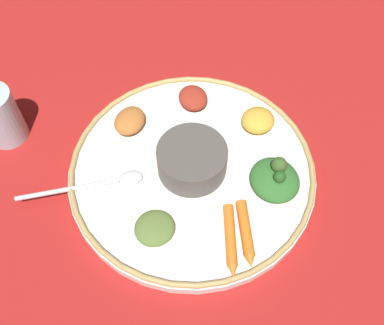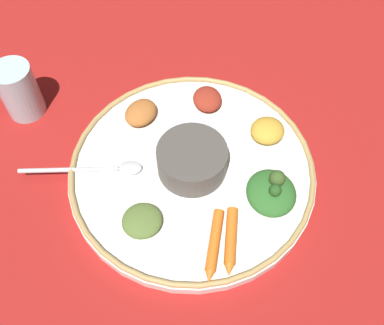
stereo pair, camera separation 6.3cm
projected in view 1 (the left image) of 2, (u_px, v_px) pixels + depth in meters
The scene contains 13 objects.
ground_plane at pixel (192, 174), 0.66m from camera, with size 2.40×2.40×0.00m, color maroon.
platter at pixel (192, 171), 0.65m from camera, with size 0.36×0.36×0.02m, color white.
platter_rim at pixel (192, 167), 0.64m from camera, with size 0.36×0.36×0.01m, color tan.
center_bowl at pixel (192, 159), 0.62m from camera, with size 0.10×0.10×0.04m.
spoon at pixel (100, 183), 0.62m from camera, with size 0.05×0.18×0.01m.
greens_pile at pixel (275, 178), 0.61m from camera, with size 0.08×0.08×0.04m.
carrot_near_spoon at pixel (231, 239), 0.57m from camera, with size 0.10×0.05×0.01m.
carrot_outer at pixel (246, 232), 0.58m from camera, with size 0.09×0.05×0.02m.
mound_collards at pixel (155, 228), 0.58m from camera, with size 0.05×0.05×0.02m, color #567033.
mound_beet at pixel (193, 98), 0.70m from camera, with size 0.05×0.05×0.02m, color maroon.
mound_lentil_yellow at pixel (258, 120), 0.67m from camera, with size 0.05×0.05×0.03m, color gold.
mound_chickpea at pixel (130, 121), 0.67m from camera, with size 0.06×0.04×0.02m, color #B2662D.
drinking_glass at pixel (1, 119), 0.66m from camera, with size 0.06×0.06×0.09m.
Camera 1 is at (-0.31, 0.14, 0.56)m, focal length 41.39 mm.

